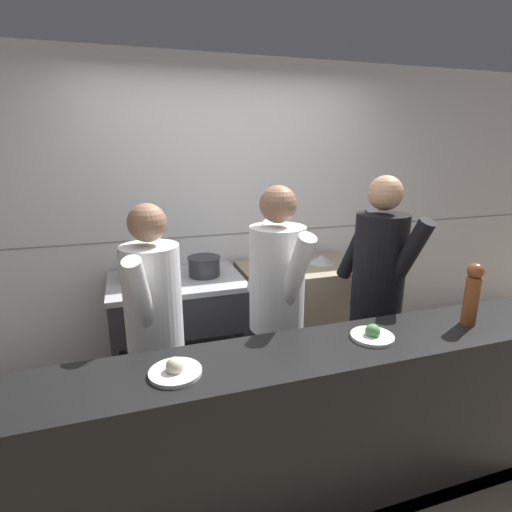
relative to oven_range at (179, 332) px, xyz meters
name	(u,v)px	position (x,y,z in m)	size (l,w,h in m)	color
ground_plane	(294,470)	(0.52, -1.15, -0.46)	(14.00, 14.00, 0.00)	#7F705B
wall_back_tiled	(228,217)	(0.52, 0.40, 0.84)	(8.00, 0.06, 2.60)	white
oven_range	(179,332)	(0.00, 0.00, 0.00)	(1.01, 0.71, 0.91)	#38383D
prep_counter	(301,316)	(1.07, 0.00, 0.00)	(1.04, 0.65, 0.91)	gray
pass_counter	(319,430)	(0.55, -1.39, 0.02)	(2.91, 0.45, 0.95)	black
stock_pot	(139,265)	(-0.26, 0.05, 0.58)	(0.32, 0.32, 0.23)	beige
sauce_pot	(204,266)	(0.23, 0.01, 0.54)	(0.26, 0.26, 0.15)	#2D2D33
mixing_bowl_steel	(322,259)	(1.26, 0.03, 0.49)	(0.22, 0.22, 0.07)	#B7BABF
chefs_knife	(282,271)	(0.84, -0.09, 0.46)	(0.34, 0.17, 0.02)	#B7BABF
plated_dish_main	(175,370)	(-0.17, -1.40, 0.52)	(0.23, 0.23, 0.08)	white
plated_dish_appetiser	(372,335)	(0.83, -1.38, 0.52)	(0.22, 0.22, 0.08)	white
pepper_mill	(472,293)	(1.43, -1.39, 0.68)	(0.09, 0.09, 0.35)	brown
chef_head_cook	(155,325)	(-0.21, -0.76, 0.44)	(0.42, 0.69, 1.61)	black
chef_sous	(277,305)	(0.53, -0.78, 0.48)	(0.39, 0.74, 1.69)	black
chef_line	(377,287)	(1.29, -0.75, 0.50)	(0.43, 0.75, 1.72)	black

